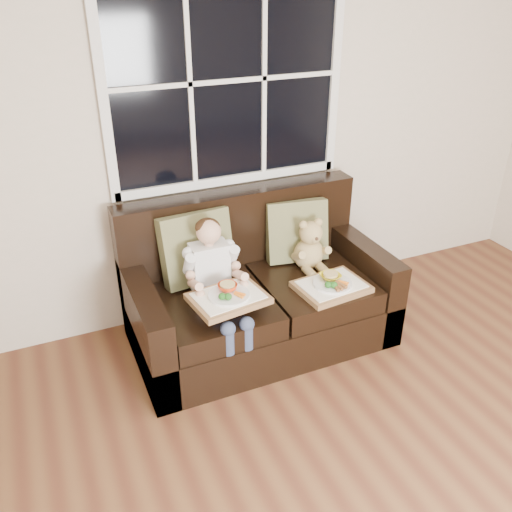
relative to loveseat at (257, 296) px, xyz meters
name	(u,v)px	position (x,y,z in m)	size (l,w,h in m)	color
window_back	(227,81)	(0.00, 0.46, 1.34)	(1.62, 0.04, 1.37)	black
loveseat	(257,296)	(0.00, 0.00, 0.00)	(1.70, 0.92, 0.96)	black
pillow_left	(196,248)	(-0.36, 0.15, 0.37)	(0.49, 0.26, 0.48)	#676740
pillow_right	(297,231)	(0.37, 0.15, 0.35)	(0.45, 0.27, 0.44)	#676740
child	(215,274)	(-0.33, -0.11, 0.31)	(0.34, 0.58, 0.77)	silver
teddy_bear	(310,248)	(0.39, 0.00, 0.29)	(0.22, 0.28, 0.38)	tan
tray_left	(228,297)	(-0.32, -0.32, 0.27)	(0.47, 0.38, 0.10)	olive
tray_right	(331,285)	(0.38, -0.32, 0.17)	(0.47, 0.37, 0.10)	olive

